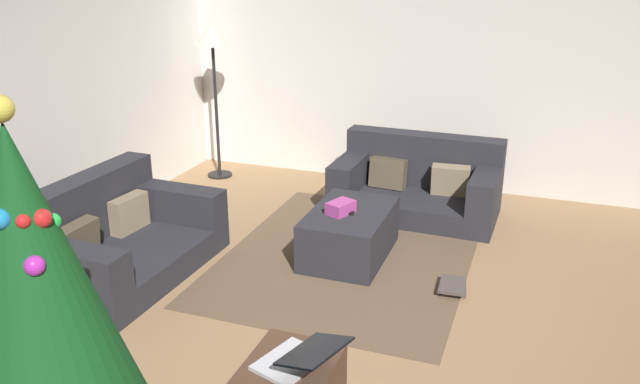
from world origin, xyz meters
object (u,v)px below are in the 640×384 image
object	(u,v)px
laptop	(299,358)
corner_lamp	(213,47)
couch_right	(418,184)
gift_box	(341,208)
couch_left	(113,239)
christmas_tree	(37,321)
book_stack	(453,286)
ottoman	(350,233)
tv_remote	(344,212)

from	to	relation	value
laptop	corner_lamp	size ratio (longest dim) A/B	0.28
couch_right	gift_box	world-z (taller)	couch_right
couch_left	corner_lamp	bearing A→B (deg)	-169.94
laptop	christmas_tree	bearing A→B (deg)	135.51
couch_right	book_stack	distance (m)	1.64
couch_left	book_stack	size ratio (longest dim) A/B	4.95
couch_right	ottoman	world-z (taller)	couch_right
gift_box	christmas_tree	bearing A→B (deg)	174.55
couch_right	laptop	distance (m)	3.45
christmas_tree	gift_box	bearing A→B (deg)	-5.45
corner_lamp	tv_remote	bearing A→B (deg)	-127.89
couch_left	gift_box	bearing A→B (deg)	118.28
couch_right	couch_left	bearing A→B (deg)	47.37
ottoman	christmas_tree	bearing A→B (deg)	173.63
gift_box	corner_lamp	distance (m)	2.74
laptop	book_stack	distance (m)	2.06
ottoman	gift_box	size ratio (longest dim) A/B	4.22
tv_remote	couch_left	bearing A→B (deg)	114.44
tv_remote	book_stack	world-z (taller)	tv_remote
gift_box	laptop	world-z (taller)	laptop
christmas_tree	corner_lamp	distance (m)	4.87
couch_left	gift_box	size ratio (longest dim) A/B	6.96
laptop	couch_left	bearing A→B (deg)	57.88
couch_right	book_stack	size ratio (longest dim) A/B	4.98
couch_right	gift_box	bearing A→B (deg)	74.48
couch_left	laptop	world-z (taller)	couch_left
laptop	corner_lamp	bearing A→B (deg)	33.65
couch_left	ottoman	world-z (taller)	couch_left
gift_box	book_stack	xyz separation A→B (m)	(-0.23, -0.98, -0.43)
ottoman	book_stack	size ratio (longest dim) A/B	3.00
book_stack	corner_lamp	world-z (taller)	corner_lamp
couch_right	corner_lamp	xyz separation A→B (m)	(0.31, 2.38, 1.19)
gift_box	christmas_tree	world-z (taller)	christmas_tree
ottoman	tv_remote	size ratio (longest dim) A/B	5.96
ottoman	gift_box	bearing A→B (deg)	143.64
tv_remote	book_stack	bearing A→B (deg)	-105.63
laptop	corner_lamp	world-z (taller)	corner_lamp
book_stack	christmas_tree	bearing A→B (deg)	155.12
tv_remote	ottoman	bearing A→B (deg)	-22.61
laptop	book_stack	bearing A→B (deg)	-14.12
tv_remote	couch_right	bearing A→B (deg)	-17.64
couch_left	tv_remote	world-z (taller)	couch_left
couch_left	ottoman	size ratio (longest dim) A/B	1.65
ottoman	corner_lamp	xyz separation A→B (m)	(1.51, 2.05, 1.27)
gift_box	corner_lamp	xyz separation A→B (m)	(1.58, 2.00, 1.02)
gift_box	tv_remote	xyz separation A→B (m)	(0.00, -0.03, -0.04)
gift_box	tv_remote	size ratio (longest dim) A/B	1.41
ottoman	gift_box	xyz separation A→B (m)	(-0.08, 0.06, 0.26)
laptop	book_stack	world-z (taller)	laptop
christmas_tree	laptop	size ratio (longest dim) A/B	4.00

